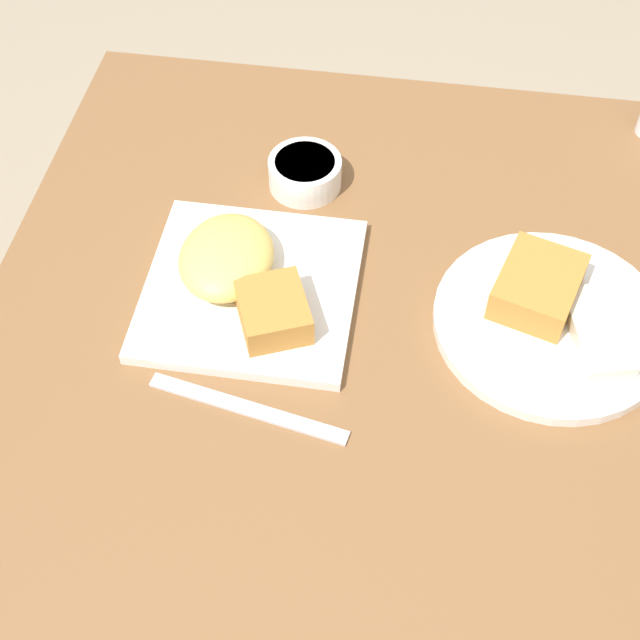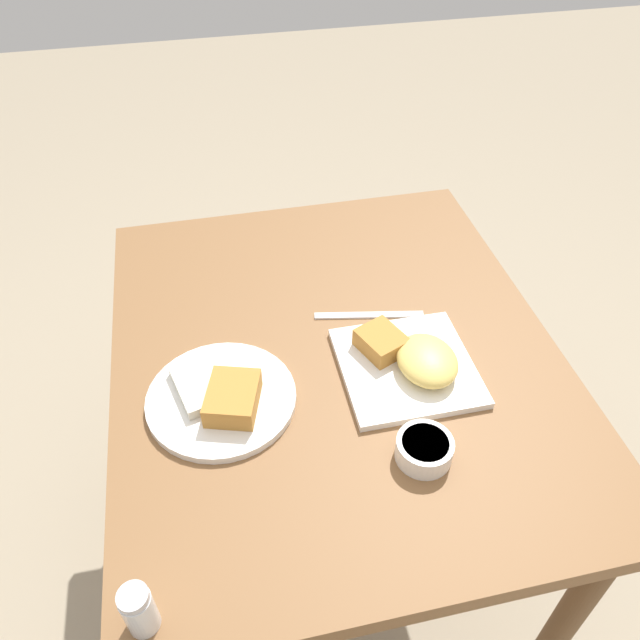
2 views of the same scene
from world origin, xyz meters
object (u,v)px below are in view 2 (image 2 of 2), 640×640
object	(u,v)px
salt_shaker	(140,612)
butter_knife	(369,315)
plate_square_near	(411,361)
plate_oval_far	(222,397)
sauce_ramekin	(424,449)

from	to	relation	value
salt_shaker	butter_knife	xyz separation A→B (m)	(0.50, -0.43, -0.03)
plate_square_near	plate_oval_far	world-z (taller)	plate_square_near
plate_square_near	butter_knife	distance (m)	0.16
plate_square_near	plate_oval_far	bearing A→B (deg)	91.14
salt_shaker	butter_knife	world-z (taller)	salt_shaker
plate_square_near	salt_shaker	distance (m)	0.58
plate_oval_far	salt_shaker	world-z (taller)	salt_shaker
salt_shaker	plate_oval_far	bearing A→B (deg)	-21.39
plate_square_near	salt_shaker	world-z (taller)	salt_shaker
salt_shaker	sauce_ramekin	bearing A→B (deg)	-69.01
plate_square_near	butter_knife	xyz separation A→B (m)	(0.15, 0.03, -0.02)
salt_shaker	butter_knife	distance (m)	0.66
plate_square_near	plate_oval_far	size ratio (longest dim) A/B	0.92
plate_square_near	salt_shaker	bearing A→B (deg)	126.47
plate_oval_far	sauce_ramekin	distance (m)	0.34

